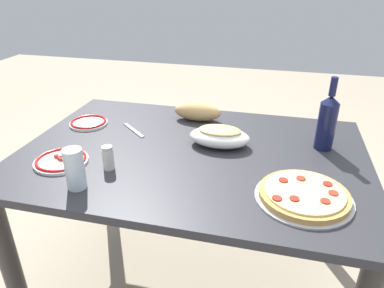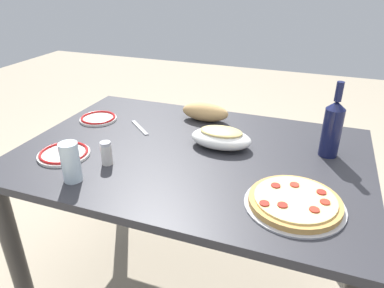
# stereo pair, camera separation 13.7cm
# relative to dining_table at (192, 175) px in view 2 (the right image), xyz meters

# --- Properties ---
(ground_plane) EXTENTS (8.00, 8.00, 0.00)m
(ground_plane) POSITION_rel_dining_table_xyz_m (0.00, 0.00, -0.59)
(ground_plane) COLOR tan
(ground_plane) RESTS_ON ground
(dining_table) EXTENTS (1.32, 0.91, 0.70)m
(dining_table) POSITION_rel_dining_table_xyz_m (0.00, 0.00, 0.00)
(dining_table) COLOR #2D2D33
(dining_table) RESTS_ON ground
(pepperoni_pizza) EXTENTS (0.30, 0.30, 0.03)m
(pepperoni_pizza) POSITION_rel_dining_table_xyz_m (0.41, -0.22, 0.12)
(pepperoni_pizza) COLOR #B7B7BC
(pepperoni_pizza) RESTS_ON dining_table
(baked_pasta_dish) EXTENTS (0.24, 0.15, 0.08)m
(baked_pasta_dish) POSITION_rel_dining_table_xyz_m (0.09, 0.08, 0.15)
(baked_pasta_dish) COLOR white
(baked_pasta_dish) RESTS_ON dining_table
(wine_bottle) EXTENTS (0.07, 0.07, 0.28)m
(wine_bottle) POSITION_rel_dining_table_xyz_m (0.49, 0.15, 0.22)
(wine_bottle) COLOR #141942
(wine_bottle) RESTS_ON dining_table
(water_glass) EXTENTS (0.06, 0.06, 0.14)m
(water_glass) POSITION_rel_dining_table_xyz_m (-0.30, -0.33, 0.18)
(water_glass) COLOR silver
(water_glass) RESTS_ON dining_table
(side_plate_near) EXTENTS (0.19, 0.19, 0.02)m
(side_plate_near) POSITION_rel_dining_table_xyz_m (-0.44, -0.20, 0.12)
(side_plate_near) COLOR white
(side_plate_near) RESTS_ON dining_table
(side_plate_far) EXTENTS (0.17, 0.17, 0.02)m
(side_plate_far) POSITION_rel_dining_table_xyz_m (-0.51, 0.14, 0.12)
(side_plate_far) COLOR white
(side_plate_far) RESTS_ON dining_table
(bread_loaf) EXTENTS (0.22, 0.09, 0.08)m
(bread_loaf) POSITION_rel_dining_table_xyz_m (-0.05, 0.31, 0.15)
(bread_loaf) COLOR tan
(bread_loaf) RESTS_ON dining_table
(spice_shaker) EXTENTS (0.04, 0.04, 0.09)m
(spice_shaker) POSITION_rel_dining_table_xyz_m (-0.25, -0.20, 0.15)
(spice_shaker) COLOR silver
(spice_shaker) RESTS_ON dining_table
(fork_right) EXTENTS (0.14, 0.12, 0.00)m
(fork_right) POSITION_rel_dining_table_xyz_m (-0.29, 0.12, 0.11)
(fork_right) COLOR #B7B7BC
(fork_right) RESTS_ON dining_table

